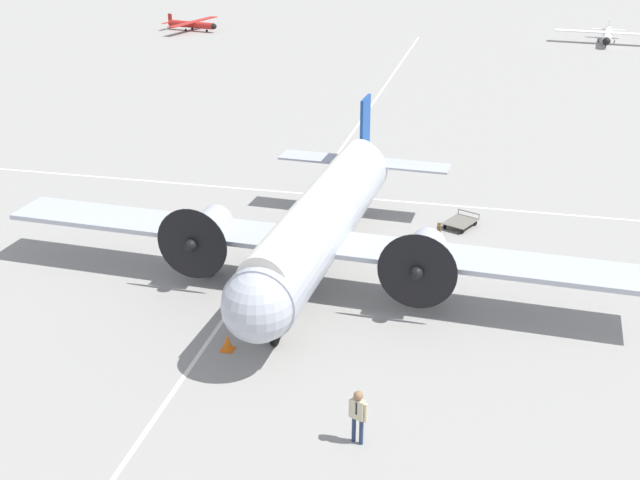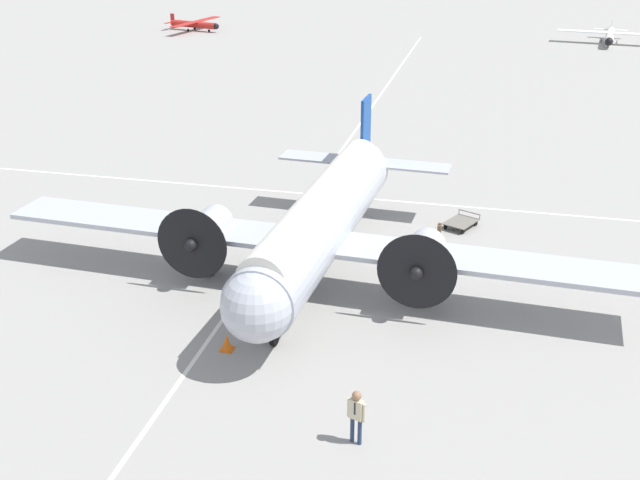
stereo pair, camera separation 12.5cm
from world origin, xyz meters
TOP-DOWN VIEW (x-y plane):
  - ground_plane at (0.00, 0.00)m, footprint 300.00×300.00m
  - apron_line_eastwest at (0.00, -2.75)m, footprint 120.00×0.16m
  - apron_line_northsouth at (-9.54, 0.00)m, footprint 0.16×120.00m
  - airliner_main at (0.43, -0.02)m, footprint 17.35×26.50m
  - crew_foreground at (10.49, 3.55)m, footprint 0.32×0.58m
  - suitcase_near_door at (-5.45, 4.47)m, footprint 0.39×0.17m
  - baggage_cart at (-6.75, 5.39)m, footprint 2.01×1.78m
  - light_aircraft_distant at (-58.34, -28.39)m, footprint 8.78×6.65m
  - light_aircraft_taxiing at (-60.41, 16.92)m, footprint 7.99×10.70m
  - traffic_cone at (6.44, -1.87)m, footprint 0.46×0.46m

SIDE VIEW (x-z plane):
  - ground_plane at x=0.00m, z-range 0.00..0.00m
  - apron_line_eastwest at x=0.00m, z-range 0.00..0.01m
  - apron_line_northsouth at x=-9.54m, z-range 0.00..0.01m
  - baggage_cart at x=-6.75m, z-range 0.00..0.56m
  - traffic_cone at x=6.44m, z-range -0.02..0.59m
  - suitcase_near_door at x=-5.45m, z-range -0.02..0.62m
  - light_aircraft_distant at x=-58.34m, z-range -0.11..1.64m
  - light_aircraft_taxiing at x=-60.41m, z-range -0.18..1.86m
  - crew_foreground at x=10.49m, z-range 0.20..1.99m
  - airliner_main at x=0.43m, z-range -0.38..5.43m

